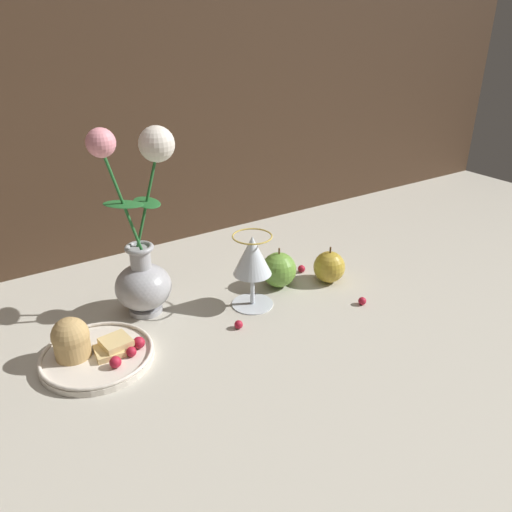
# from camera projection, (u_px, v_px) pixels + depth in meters

# --- Properties ---
(ground_plane) EXTENTS (2.40, 2.40, 0.00)m
(ground_plane) POSITION_uv_depth(u_px,v_px,m) (213.00, 312.00, 0.92)
(ground_plane) COLOR #B7B2A3
(ground_plane) RESTS_ON ground
(vase) EXTENTS (0.15, 0.10, 0.34)m
(vase) POSITION_uv_depth(u_px,v_px,m) (143.00, 252.00, 0.87)
(vase) COLOR #A3A3A8
(vase) RESTS_ON ground_plane
(plate_with_pastries) EXTENTS (0.18, 0.18, 0.08)m
(plate_with_pastries) POSITION_uv_depth(u_px,v_px,m) (89.00, 349.00, 0.78)
(plate_with_pastries) COLOR silver
(plate_with_pastries) RESTS_ON ground_plane
(wine_glass) EXTENTS (0.08, 0.08, 0.14)m
(wine_glass) POSITION_uv_depth(u_px,v_px,m) (252.00, 259.00, 0.90)
(wine_glass) COLOR silver
(wine_glass) RESTS_ON ground_plane
(apple_beside_vase) EXTENTS (0.06, 0.06, 0.08)m
(apple_beside_vase) POSITION_uv_depth(u_px,v_px,m) (329.00, 267.00, 1.01)
(apple_beside_vase) COLOR #B2932D
(apple_beside_vase) RESTS_ON ground_plane
(apple_near_glass) EXTENTS (0.07, 0.07, 0.08)m
(apple_near_glass) POSITION_uv_depth(u_px,v_px,m) (279.00, 270.00, 0.99)
(apple_near_glass) COLOR #669938
(apple_near_glass) RESTS_ON ground_plane
(berry_near_plate) EXTENTS (0.02, 0.02, 0.02)m
(berry_near_plate) POSITION_uv_depth(u_px,v_px,m) (239.00, 325.00, 0.87)
(berry_near_plate) COLOR #AD192D
(berry_near_plate) RESTS_ON ground_plane
(berry_front_center) EXTENTS (0.02, 0.02, 0.02)m
(berry_front_center) POSITION_uv_depth(u_px,v_px,m) (301.00, 269.00, 1.06)
(berry_front_center) COLOR #AD192D
(berry_front_center) RESTS_ON ground_plane
(berry_by_glass_stem) EXTENTS (0.02, 0.02, 0.02)m
(berry_by_glass_stem) POSITION_uv_depth(u_px,v_px,m) (362.00, 301.00, 0.94)
(berry_by_glass_stem) COLOR #AD192D
(berry_by_glass_stem) RESTS_ON ground_plane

